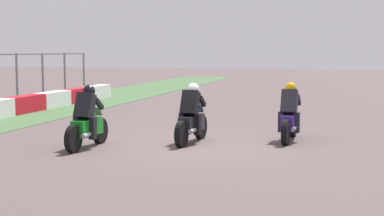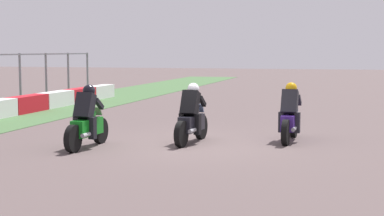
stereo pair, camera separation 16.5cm
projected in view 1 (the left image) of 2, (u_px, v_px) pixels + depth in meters
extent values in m
plane|color=#564746|center=(195.00, 144.00, 14.49)|extent=(120.00, 120.00, 0.00)
cube|color=red|center=(25.00, 104.00, 21.74)|extent=(2.16, 0.60, 0.64)
cube|color=silver|center=(53.00, 100.00, 23.87)|extent=(2.16, 0.60, 0.64)
cube|color=red|center=(77.00, 96.00, 25.99)|extent=(2.16, 0.60, 0.64)
cube|color=silver|center=(97.00, 92.00, 28.11)|extent=(2.16, 0.60, 0.64)
cylinder|color=slate|center=(17.00, 80.00, 23.93)|extent=(0.10, 0.10, 2.21)
cylinder|color=slate|center=(43.00, 78.00, 25.98)|extent=(0.10, 0.10, 2.21)
cylinder|color=slate|center=(65.00, 76.00, 28.04)|extent=(0.10, 0.10, 2.21)
cylinder|color=slate|center=(84.00, 74.00, 30.10)|extent=(0.10, 0.10, 2.21)
cylinder|color=black|center=(293.00, 125.00, 15.66)|extent=(0.65, 0.17, 0.64)
cylinder|color=black|center=(286.00, 132.00, 14.33)|extent=(0.65, 0.17, 0.64)
cube|color=#3D217E|center=(290.00, 122.00, 14.98)|extent=(1.11, 0.37, 0.40)
ellipsoid|color=#3D217E|center=(290.00, 110.00, 15.04)|extent=(0.49, 0.32, 0.24)
cube|color=red|center=(287.00, 123.00, 14.49)|extent=(0.07, 0.16, 0.08)
cylinder|color=#A5A5AD|center=(294.00, 129.00, 14.61)|extent=(0.42, 0.12, 0.10)
cube|color=black|center=(289.00, 102.00, 14.83)|extent=(0.50, 0.42, 0.66)
sphere|color=#DE9E0E|center=(291.00, 88.00, 15.00)|extent=(0.31, 0.31, 0.30)
cube|color=#345495|center=(292.00, 107.00, 15.42)|extent=(0.17, 0.27, 0.23)
cube|color=black|center=(281.00, 122.00, 14.92)|extent=(0.19, 0.15, 0.52)
cube|color=black|center=(297.00, 123.00, 14.80)|extent=(0.19, 0.15, 0.52)
cube|color=black|center=(284.00, 100.00, 15.24)|extent=(0.39, 0.12, 0.31)
cube|color=black|center=(298.00, 100.00, 15.14)|extent=(0.39, 0.12, 0.31)
cylinder|color=black|center=(201.00, 127.00, 15.32)|extent=(0.65, 0.20, 0.64)
cylinder|color=black|center=(182.00, 134.00, 14.02)|extent=(0.65, 0.20, 0.64)
cube|color=black|center=(192.00, 123.00, 14.65)|extent=(1.13, 0.43, 0.40)
ellipsoid|color=black|center=(193.00, 111.00, 14.72)|extent=(0.51, 0.35, 0.24)
cube|color=red|center=(184.00, 125.00, 14.17)|extent=(0.08, 0.17, 0.08)
cylinder|color=#A5A5AD|center=(193.00, 130.00, 14.28)|extent=(0.43, 0.14, 0.10)
cube|color=black|center=(190.00, 103.00, 14.51)|extent=(0.52, 0.45, 0.66)
sphere|color=silver|center=(193.00, 89.00, 14.68)|extent=(0.33, 0.33, 0.30)
cube|color=slate|center=(198.00, 108.00, 15.09)|extent=(0.18, 0.27, 0.23)
cube|color=black|center=(182.00, 123.00, 14.61)|extent=(0.19, 0.16, 0.52)
cube|color=black|center=(197.00, 124.00, 14.47)|extent=(0.19, 0.16, 0.52)
cube|color=black|center=(189.00, 101.00, 14.92)|extent=(0.39, 0.14, 0.31)
cube|color=black|center=(202.00, 101.00, 14.80)|extent=(0.39, 0.14, 0.31)
cylinder|color=black|center=(100.00, 131.00, 14.58)|extent=(0.64, 0.16, 0.64)
cylinder|color=black|center=(73.00, 139.00, 13.25)|extent=(0.64, 0.16, 0.64)
cube|color=#12761B|center=(87.00, 127.00, 13.90)|extent=(1.11, 0.36, 0.40)
ellipsoid|color=#12761B|center=(89.00, 114.00, 13.96)|extent=(0.49, 0.32, 0.24)
cube|color=red|center=(77.00, 129.00, 13.41)|extent=(0.07, 0.16, 0.08)
cylinder|color=#A5A5AD|center=(87.00, 135.00, 13.53)|extent=(0.42, 0.11, 0.10)
cube|color=black|center=(85.00, 106.00, 13.75)|extent=(0.50, 0.42, 0.66)
sphere|color=black|center=(89.00, 91.00, 13.93)|extent=(0.31, 0.31, 0.30)
cube|color=gray|center=(96.00, 111.00, 14.34)|extent=(0.16, 0.27, 0.23)
cube|color=black|center=(77.00, 128.00, 13.84)|extent=(0.18, 0.15, 0.52)
cube|color=black|center=(93.00, 128.00, 13.73)|extent=(0.18, 0.15, 0.52)
cube|color=black|center=(85.00, 103.00, 14.16)|extent=(0.39, 0.11, 0.31)
cube|color=black|center=(99.00, 104.00, 14.06)|extent=(0.39, 0.11, 0.31)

